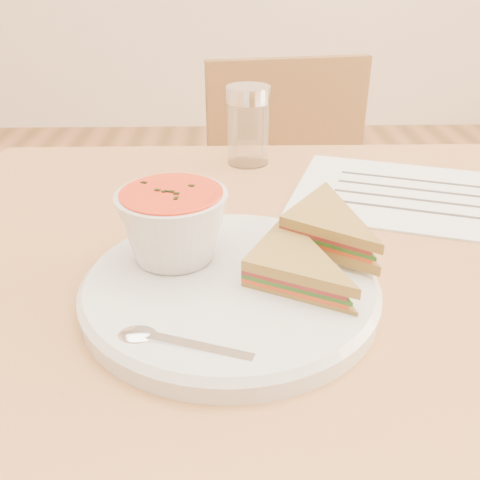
{
  "coord_description": "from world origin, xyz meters",
  "views": [
    {
      "loc": [
        -0.13,
        -0.52,
        1.04
      ],
      "look_at": [
        -0.12,
        -0.08,
        0.8
      ],
      "focal_mm": 40.0,
      "sensor_mm": 36.0,
      "label": 1
    }
  ],
  "objects_px": {
    "chair_far": "(301,261)",
    "plate": "(230,289)",
    "condiment_shaker": "(248,126)",
    "soup_bowl": "(174,229)",
    "dining_table": "(320,470)"
  },
  "relations": [
    {
      "from": "chair_far",
      "to": "plate",
      "type": "height_order",
      "value": "chair_far"
    },
    {
      "from": "condiment_shaker",
      "to": "chair_far",
      "type": "bearing_deg",
      "value": 62.19
    },
    {
      "from": "soup_bowl",
      "to": "condiment_shaker",
      "type": "height_order",
      "value": "condiment_shaker"
    },
    {
      "from": "dining_table",
      "to": "plate",
      "type": "height_order",
      "value": "plate"
    },
    {
      "from": "dining_table",
      "to": "chair_far",
      "type": "bearing_deg",
      "value": 86.16
    },
    {
      "from": "dining_table",
      "to": "chair_far",
      "type": "height_order",
      "value": "chair_far"
    },
    {
      "from": "soup_bowl",
      "to": "dining_table",
      "type": "bearing_deg",
      "value": 17.15
    },
    {
      "from": "chair_far",
      "to": "condiment_shaker",
      "type": "bearing_deg",
      "value": 52.63
    },
    {
      "from": "soup_bowl",
      "to": "condiment_shaker",
      "type": "relative_size",
      "value": 0.91
    },
    {
      "from": "dining_table",
      "to": "condiment_shaker",
      "type": "height_order",
      "value": "condiment_shaker"
    },
    {
      "from": "soup_bowl",
      "to": "condiment_shaker",
      "type": "xyz_separation_m",
      "value": [
        0.08,
        0.33,
        0.01
      ]
    },
    {
      "from": "plate",
      "to": "condiment_shaker",
      "type": "bearing_deg",
      "value": 85.22
    },
    {
      "from": "condiment_shaker",
      "to": "dining_table",
      "type": "bearing_deg",
      "value": -69.82
    },
    {
      "from": "dining_table",
      "to": "plate",
      "type": "distance_m",
      "value": 0.42
    },
    {
      "from": "chair_far",
      "to": "soup_bowl",
      "type": "distance_m",
      "value": 0.73
    }
  ]
}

